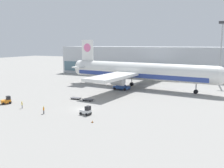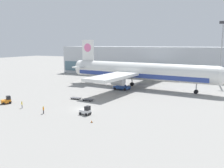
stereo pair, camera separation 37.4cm
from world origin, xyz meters
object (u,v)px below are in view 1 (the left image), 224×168
object	(u,v)px
light_mast	(221,48)
traffic_cone_near	(92,121)
airplane_main	(136,71)
scissor_lift_loader	(122,84)
baggage_tug_foreground	(86,111)
ground_crew_far	(44,109)
ground_crew_near	(22,104)
baggage_dolly_second	(88,100)
baggage_tug_mid	(7,101)
baggage_dolly_lead	(76,98)

from	to	relation	value
light_mast	traffic_cone_near	distance (m)	66.07
airplane_main	scissor_lift_loader	world-z (taller)	airplane_main
baggage_tug_foreground	ground_crew_far	distance (m)	9.62
ground_crew_near	ground_crew_far	bearing A→B (deg)	-144.00
baggage_tug_foreground	ground_crew_near	size ratio (longest dim) A/B	1.49
airplane_main	baggage_tug_foreground	size ratio (longest dim) A/B	22.88
baggage_tug_foreground	baggage_dolly_second	distance (m)	13.45
light_mast	baggage_tug_mid	xyz separation A→B (m)	(-48.06, -57.71, -12.85)
light_mast	ground_crew_near	world-z (taller)	light_mast
airplane_main	baggage_dolly_lead	world-z (taller)	airplane_main
ground_crew_far	traffic_cone_near	distance (m)	13.05
ground_crew_near	airplane_main	bearing A→B (deg)	-64.96
light_mast	baggage_dolly_second	xyz separation A→B (m)	(-30.71, -45.62, -13.34)
scissor_lift_loader	traffic_cone_near	distance (m)	36.63
airplane_main	baggage_dolly_second	distance (m)	26.02
scissor_lift_loader	ground_crew_near	xyz separation A→B (m)	(-11.83, -33.21, -1.01)
baggage_dolly_second	ground_crew_far	bearing A→B (deg)	-102.67
light_mast	ground_crew_near	size ratio (longest dim) A/B	13.96
baggage_tug_mid	ground_crew_far	world-z (taller)	baggage_tug_mid
light_mast	baggage_tug_foreground	world-z (taller)	light_mast
light_mast	baggage_tug_foreground	xyz separation A→B (m)	(-24.04, -57.28, -12.85)
baggage_tug_mid	scissor_lift_loader	bearing A→B (deg)	-3.96
light_mast	baggage_dolly_second	distance (m)	56.58
baggage_dolly_lead	traffic_cone_near	world-z (taller)	traffic_cone_near
baggage_tug_mid	baggage_dolly_second	bearing A→B (deg)	-28.21
airplane_main	baggage_dolly_second	bearing A→B (deg)	-96.02
light_mast	ground_crew_far	xyz separation A→B (m)	(-33.00, -60.76, -12.72)
baggage_tug_foreground	ground_crew_near	xyz separation A→B (m)	(-16.96, -2.03, 0.12)
baggage_dolly_lead	baggage_tug_foreground	bearing A→B (deg)	-51.91
baggage_dolly_lead	ground_crew_far	world-z (taller)	ground_crew_far
baggage_tug_foreground	baggage_tug_mid	world-z (taller)	same
ground_crew_near	traffic_cone_near	bearing A→B (deg)	-139.69
baggage_dolly_lead	traffic_cone_near	size ratio (longest dim) A/B	6.91
airplane_main	baggage_dolly_second	xyz separation A→B (m)	(-4.77, -24.99, -5.45)
baggage_dolly_lead	baggage_dolly_second	distance (m)	4.13
baggage_dolly_second	ground_crew_near	bearing A→B (deg)	-131.01
ground_crew_near	baggage_tug_foreground	bearing A→B (deg)	-126.87
ground_crew_far	baggage_tug_mid	bearing A→B (deg)	-158.97
airplane_main	ground_crew_far	xyz separation A→B (m)	(-7.06, -40.14, -4.83)
light_mast	airplane_main	bearing A→B (deg)	-141.52
scissor_lift_loader	ground_crew_far	bearing A→B (deg)	-91.53
light_mast	scissor_lift_loader	world-z (taller)	light_mast
airplane_main	traffic_cone_near	bearing A→B (deg)	-76.94
baggage_tug_mid	ground_crew_near	bearing A→B (deg)	-75.79
baggage_tug_foreground	baggage_tug_mid	size ratio (longest dim) A/B	0.90
scissor_lift_loader	ground_crew_near	bearing A→B (deg)	-104.84
baggage_dolly_lead	ground_crew_far	bearing A→B (deg)	-87.29
airplane_main	baggage_dolly_lead	size ratio (longest dim) A/B	15.50
scissor_lift_loader	baggage_dolly_lead	size ratio (longest dim) A/B	1.45
baggage_tug_foreground	scissor_lift_loader	bearing A→B (deg)	102.93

